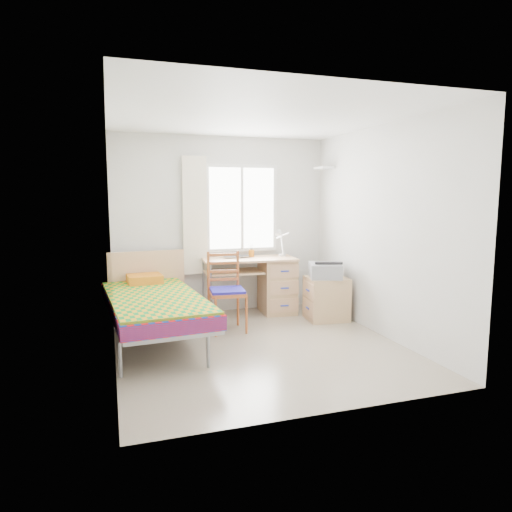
{
  "coord_description": "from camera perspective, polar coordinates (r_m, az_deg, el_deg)",
  "views": [
    {
      "loc": [
        -1.61,
        -4.87,
        1.74
      ],
      "look_at": [
        0.14,
        0.55,
        0.98
      ],
      "focal_mm": 32.0,
      "sensor_mm": 36.0,
      "label": 1
    }
  ],
  "objects": [
    {
      "name": "laptop",
      "position": [
        6.61,
        -2.34,
        -0.16
      ],
      "size": [
        0.38,
        0.25,
        0.03
      ],
      "primitive_type": "imported",
      "rotation": [
        0.0,
        0.0,
        0.01
      ],
      "color": "black",
      "rests_on": "desk"
    },
    {
      "name": "floor",
      "position": [
        5.42,
        0.36,
        -11.16
      ],
      "size": [
        3.5,
        3.5,
        0.0
      ],
      "primitive_type": "plane",
      "color": "#BCAD93",
      "rests_on": "ground"
    },
    {
      "name": "printer",
      "position": [
        6.43,
        8.61,
        -1.75
      ],
      "size": [
        0.55,
        0.59,
        0.21
      ],
      "rotation": [
        0.0,
        0.0,
        -0.33
      ],
      "color": "gray",
      "rests_on": "cabinet"
    },
    {
      "name": "cabinet",
      "position": [
        6.52,
        8.77,
        -5.27
      ],
      "size": [
        0.61,
        0.55,
        0.6
      ],
      "rotation": [
        0.0,
        0.0,
        -0.11
      ],
      "color": "tan",
      "rests_on": "floor"
    },
    {
      "name": "task_lamp",
      "position": [
        6.69,
        3.16,
        2.07
      ],
      "size": [
        0.23,
        0.32,
        0.42
      ],
      "rotation": [
        0.0,
        0.0,
        0.01
      ],
      "color": "white",
      "rests_on": "desk"
    },
    {
      "name": "wall_back",
      "position": [
        6.83,
        -4.25,
        3.85
      ],
      "size": [
        3.2,
        0.0,
        3.2
      ],
      "primitive_type": "plane",
      "rotation": [
        1.57,
        0.0,
        0.0
      ],
      "color": "silver",
      "rests_on": "ground"
    },
    {
      "name": "window",
      "position": [
        6.88,
        -1.78,
        5.98
      ],
      "size": [
        1.1,
        0.04,
        1.3
      ],
      "color": "white",
      "rests_on": "wall_back"
    },
    {
      "name": "ceiling",
      "position": [
        5.21,
        0.38,
        17.07
      ],
      "size": [
        3.5,
        3.5,
        0.0
      ],
      "primitive_type": "plane",
      "rotation": [
        3.14,
        0.0,
        0.0
      ],
      "color": "white",
      "rests_on": "wall_back"
    },
    {
      "name": "wall_left",
      "position": [
        4.89,
        -17.73,
        2.04
      ],
      "size": [
        0.0,
        3.5,
        3.5
      ],
      "primitive_type": "plane",
      "rotation": [
        1.57,
        0.0,
        1.57
      ],
      "color": "silver",
      "rests_on": "ground"
    },
    {
      "name": "pen_cup",
      "position": [
        6.76,
        -0.58,
        0.34
      ],
      "size": [
        0.09,
        0.09,
        0.1
      ],
      "primitive_type": "cylinder",
      "rotation": [
        0.0,
        0.0,
        -0.08
      ],
      "color": "orange",
      "rests_on": "desk"
    },
    {
      "name": "desk",
      "position": [
        6.81,
        2.08,
        -3.34
      ],
      "size": [
        1.39,
        0.72,
        0.84
      ],
      "rotation": [
        0.0,
        0.0,
        -0.08
      ],
      "color": "tan",
      "rests_on": "floor"
    },
    {
      "name": "floating_shelf",
      "position": [
        7.01,
        8.52,
        10.84
      ],
      "size": [
        0.2,
        0.32,
        0.03
      ],
      "primitive_type": "cube",
      "color": "white",
      "rests_on": "wall_right"
    },
    {
      "name": "wall_right",
      "position": [
        5.85,
        15.43,
        2.98
      ],
      "size": [
        0.0,
        3.5,
        3.5
      ],
      "primitive_type": "plane",
      "rotation": [
        1.57,
        0.0,
        -1.57
      ],
      "color": "silver",
      "rests_on": "ground"
    },
    {
      "name": "curtain",
      "position": [
        6.67,
        -7.64,
        5.01
      ],
      "size": [
        0.35,
        0.05,
        1.7
      ],
      "primitive_type": "cube",
      "color": "#F7E6CC",
      "rests_on": "wall_back"
    },
    {
      "name": "book",
      "position": [
        6.64,
        -2.96,
        -2.42
      ],
      "size": [
        0.23,
        0.27,
        0.02
      ],
      "primitive_type": "imported",
      "rotation": [
        0.0,
        0.0,
        0.31
      ],
      "color": "gray",
      "rests_on": "desk"
    },
    {
      "name": "bed",
      "position": [
        5.65,
        -12.64,
        -5.62
      ],
      "size": [
        1.22,
        2.32,
        0.97
      ],
      "rotation": [
        0.0,
        0.0,
        0.08
      ],
      "color": "gray",
      "rests_on": "floor"
    },
    {
      "name": "chair",
      "position": [
        5.91,
        -3.69,
        -3.83
      ],
      "size": [
        0.49,
        0.49,
        1.03
      ],
      "rotation": [
        0.0,
        0.0,
        -0.11
      ],
      "color": "brown",
      "rests_on": "floor"
    }
  ]
}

